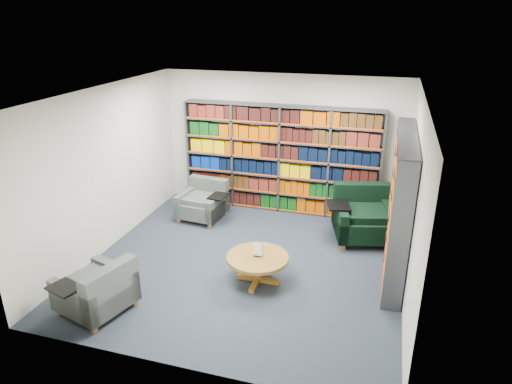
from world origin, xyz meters
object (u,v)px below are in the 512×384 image
(chair_green_right, at_px, (363,217))
(coffee_table, at_px, (258,261))
(chair_teal_left, at_px, (204,203))
(chair_teal_front, at_px, (99,292))

(chair_green_right, height_order, coffee_table, chair_green_right)
(chair_teal_left, xyz_separation_m, coffee_table, (1.72, -2.02, 0.05))
(chair_teal_left, distance_m, chair_teal_front, 3.37)
(chair_teal_left, bearing_deg, chair_green_right, 0.25)
(chair_teal_left, distance_m, coffee_table, 2.66)
(chair_teal_left, bearing_deg, coffee_table, -49.52)
(coffee_table, bearing_deg, chair_teal_front, -144.38)
(chair_teal_left, height_order, chair_green_right, chair_green_right)
(chair_teal_left, relative_size, chair_teal_front, 0.91)
(chair_green_right, xyz_separation_m, chair_teal_front, (-3.31, -3.38, -0.06))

